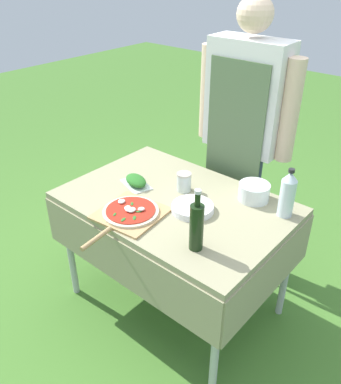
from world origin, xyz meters
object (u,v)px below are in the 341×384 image
object	(u,v)px
prep_table	(175,213)
sauce_jar	(184,183)
oil_bottle	(197,226)
herb_container	(136,181)
plate_stack	(193,208)
person_cook	(244,124)
mixing_tub	(254,192)
water_bottle	(288,194)
pizza_on_peel	(129,213)

from	to	relation	value
prep_table	sauce_jar	distance (m)	0.18
oil_bottle	herb_container	world-z (taller)	oil_bottle
plate_stack	prep_table	bearing A→B (deg)	172.52
person_cook	plate_stack	world-z (taller)	person_cook
person_cook	plate_stack	distance (m)	0.69
mixing_tub	person_cook	bearing A→B (deg)	131.54
person_cook	oil_bottle	world-z (taller)	person_cook
person_cook	sauce_jar	xyz separation A→B (m)	(-0.06, -0.50, -0.22)
water_bottle	herb_container	distance (m)	0.85
oil_bottle	mixing_tub	xyz separation A→B (m)	(-0.02, 0.54, -0.08)
prep_table	mixing_tub	distance (m)	0.44
oil_bottle	sauce_jar	world-z (taller)	oil_bottle
person_cook	oil_bottle	distance (m)	0.93
pizza_on_peel	water_bottle	size ratio (longest dim) A/B	1.99
herb_container	plate_stack	world-z (taller)	herb_container
prep_table	oil_bottle	bearing A→B (deg)	-36.84
water_bottle	person_cook	bearing A→B (deg)	144.08
person_cook	mixing_tub	bearing A→B (deg)	130.80
pizza_on_peel	prep_table	bearing A→B (deg)	65.28
person_cook	water_bottle	xyz separation A→B (m)	(0.49, -0.35, -0.14)
water_bottle	sauce_jar	xyz separation A→B (m)	(-0.55, -0.15, -0.08)
plate_stack	sauce_jar	world-z (taller)	sauce_jar
oil_bottle	plate_stack	size ratio (longest dim) A/B	1.37
water_bottle	plate_stack	distance (m)	0.48
person_cook	oil_bottle	bearing A→B (deg)	109.03
oil_bottle	sauce_jar	bearing A→B (deg)	135.21
pizza_on_peel	person_cook	bearing A→B (deg)	76.31
person_cook	mixing_tub	distance (m)	0.49
oil_bottle	pizza_on_peel	bearing A→B (deg)	-178.27
water_bottle	herb_container	bearing A→B (deg)	-160.48
pizza_on_peel	water_bottle	distance (m)	0.80
prep_table	plate_stack	distance (m)	0.17
plate_stack	sauce_jar	size ratio (longest dim) A/B	2.09
herb_container	pizza_on_peel	bearing A→B (deg)	-51.22
prep_table	pizza_on_peel	world-z (taller)	pizza_on_peel
pizza_on_peel	mixing_tub	size ratio (longest dim) A/B	3.13
herb_container	plate_stack	bearing A→B (deg)	0.28
mixing_tub	water_bottle	bearing A→B (deg)	-7.70
water_bottle	sauce_jar	distance (m)	0.57
water_bottle	plate_stack	bearing A→B (deg)	-143.70
pizza_on_peel	herb_container	bearing A→B (deg)	122.07
person_cook	water_bottle	world-z (taller)	person_cook
water_bottle	herb_container	world-z (taller)	water_bottle
person_cook	mixing_tub	size ratio (longest dim) A/B	10.32
oil_bottle	sauce_jar	size ratio (longest dim) A/B	2.86
pizza_on_peel	plate_stack	distance (m)	0.33
water_bottle	sauce_jar	size ratio (longest dim) A/B	2.46
oil_bottle	herb_container	size ratio (longest dim) A/B	1.39
oil_bottle	mixing_tub	world-z (taller)	oil_bottle
pizza_on_peel	sauce_jar	world-z (taller)	sauce_jar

